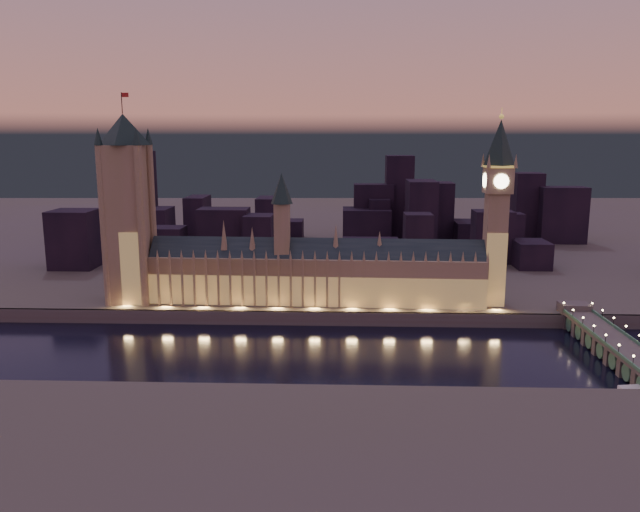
{
  "coord_description": "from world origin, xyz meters",
  "views": [
    {
      "loc": [
        18.18,
        -303.78,
        108.02
      ],
      "look_at": [
        5.0,
        55.0,
        38.0
      ],
      "focal_mm": 35.0,
      "sensor_mm": 36.0,
      "label": 1
    }
  ],
  "objects_px": {
    "palace_of_westminster": "(314,273)",
    "westminster_bridge": "(609,344)",
    "victoria_tower": "(128,200)",
    "elizabeth_tower": "(497,197)"
  },
  "relations": [
    {
      "from": "palace_of_westminster",
      "to": "westminster_bridge",
      "type": "xyz_separation_m",
      "value": [
        149.67,
        -65.2,
        -20.37
      ]
    },
    {
      "from": "victoria_tower",
      "to": "elizabeth_tower",
      "type": "relative_size",
      "value": 1.08
    },
    {
      "from": "palace_of_westminster",
      "to": "elizabeth_tower",
      "type": "xyz_separation_m",
      "value": [
        106.75,
        0.19,
        45.94
      ]
    },
    {
      "from": "victoria_tower",
      "to": "elizabeth_tower",
      "type": "bearing_deg",
      "value": 0.0
    },
    {
      "from": "victoria_tower",
      "to": "palace_of_westminster",
      "type": "bearing_deg",
      "value": -0.1
    },
    {
      "from": "palace_of_westminster",
      "to": "westminster_bridge",
      "type": "height_order",
      "value": "palace_of_westminster"
    },
    {
      "from": "victoria_tower",
      "to": "westminster_bridge",
      "type": "height_order",
      "value": "victoria_tower"
    },
    {
      "from": "palace_of_westminster",
      "to": "victoria_tower",
      "type": "bearing_deg",
      "value": 179.9
    },
    {
      "from": "palace_of_westminster",
      "to": "victoria_tower",
      "type": "xyz_separation_m",
      "value": [
        -111.25,
        0.19,
        43.23
      ]
    },
    {
      "from": "victoria_tower",
      "to": "elizabeth_tower",
      "type": "distance_m",
      "value": 218.02
    }
  ]
}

